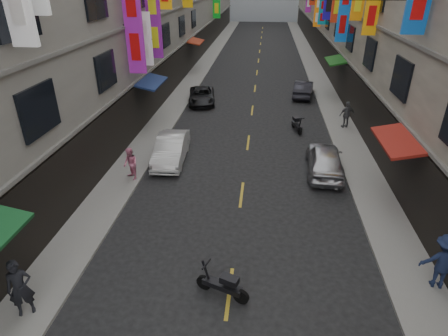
% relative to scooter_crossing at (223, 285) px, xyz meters
% --- Properties ---
extents(sidewalk_left, '(2.00, 90.00, 0.12)m').
position_rel_scooter_crossing_xyz_m(sidewalk_left, '(-5.82, 30.14, -0.38)').
color(sidewalk_left, slate).
rests_on(sidewalk_left, ground).
extents(sidewalk_right, '(2.00, 90.00, 0.12)m').
position_rel_scooter_crossing_xyz_m(sidewalk_right, '(6.18, 30.14, -0.38)').
color(sidewalk_right, slate).
rests_on(sidewalk_right, ground).
extents(street_awnings, '(13.99, 35.20, 0.41)m').
position_rel_scooter_crossing_xyz_m(street_awnings, '(-1.08, 14.14, 2.56)').
color(street_awnings, '#155225').
rests_on(street_awnings, ground).
extents(lane_markings, '(0.12, 80.20, 0.01)m').
position_rel_scooter_crossing_xyz_m(lane_markings, '(0.18, 27.14, -0.44)').
color(lane_markings, gold).
rests_on(lane_markings, ground).
extents(scooter_crossing, '(1.73, 0.82, 1.14)m').
position_rel_scooter_crossing_xyz_m(scooter_crossing, '(0.00, 0.00, 0.00)').
color(scooter_crossing, black).
rests_on(scooter_crossing, ground).
extents(scooter_far_right, '(0.69, 1.77, 1.14)m').
position_rel_scooter_crossing_xyz_m(scooter_far_right, '(3.17, 14.34, 0.00)').
color(scooter_far_right, black).
rests_on(scooter_far_right, ground).
extents(car_left_mid, '(1.72, 4.31, 1.40)m').
position_rel_scooter_crossing_xyz_m(car_left_mid, '(-3.82, 9.23, 0.26)').
color(car_left_mid, silver).
rests_on(car_left_mid, ground).
extents(car_left_far, '(2.56, 4.45, 1.17)m').
position_rel_scooter_crossing_xyz_m(car_left_far, '(-3.82, 19.50, 0.14)').
color(car_left_far, black).
rests_on(car_left_far, ground).
extents(car_right_mid, '(1.96, 4.37, 1.46)m').
position_rel_scooter_crossing_xyz_m(car_right_mid, '(4.18, 8.76, 0.29)').
color(car_right_mid, '#B6B6BB').
rests_on(car_right_mid, ground).
extents(car_right_far, '(1.99, 4.16, 1.32)m').
position_rel_scooter_crossing_xyz_m(car_right_far, '(4.18, 22.08, 0.22)').
color(car_right_far, '#23232A').
rests_on(car_right_far, ground).
extents(pedestrian_lnear, '(0.92, 0.90, 1.89)m').
position_rel_scooter_crossing_xyz_m(pedestrian_lnear, '(-5.67, -1.35, 0.62)').
color(pedestrian_lnear, black).
rests_on(pedestrian_lnear, sidewalk_left).
extents(pedestrian_lfar, '(0.92, 0.92, 1.60)m').
position_rel_scooter_crossing_xyz_m(pedestrian_lfar, '(-5.22, 6.85, 0.48)').
color(pedestrian_lfar, pink).
rests_on(pedestrian_lfar, sidewalk_left).
extents(pedestrian_rnear, '(1.34, 0.86, 1.93)m').
position_rel_scooter_crossing_xyz_m(pedestrian_rnear, '(6.75, 1.07, 0.64)').
color(pedestrian_rnear, '#161F3D').
rests_on(pedestrian_rnear, sidewalk_right).
extents(pedestrian_rfar, '(1.14, 0.88, 1.72)m').
position_rel_scooter_crossing_xyz_m(pedestrian_rfar, '(6.34, 15.03, 0.54)').
color(pedestrian_rfar, '#5A5A5C').
rests_on(pedestrian_rfar, sidewalk_right).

